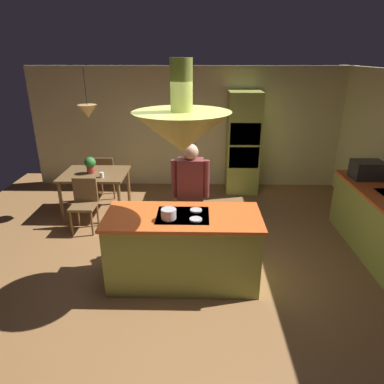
% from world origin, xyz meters
% --- Properties ---
extents(ground, '(8.16, 8.16, 0.00)m').
position_xyz_m(ground, '(0.00, 0.00, 0.00)').
color(ground, olive).
extents(wall_back, '(6.80, 0.10, 2.55)m').
position_xyz_m(wall_back, '(0.00, 3.45, 1.27)').
color(wall_back, beige).
rests_on(wall_back, ground).
extents(kitchen_island, '(1.92, 0.85, 0.95)m').
position_xyz_m(kitchen_island, '(0.00, -0.20, 0.47)').
color(kitchen_island, '#939E42').
rests_on(kitchen_island, ground).
extents(counter_run_right, '(0.73, 2.09, 0.93)m').
position_xyz_m(counter_run_right, '(2.84, 0.60, 0.48)').
color(counter_run_right, '#939E42').
rests_on(counter_run_right, ground).
extents(oven_tower, '(0.66, 0.62, 2.09)m').
position_xyz_m(oven_tower, '(1.10, 3.04, 1.04)').
color(oven_tower, '#939E42').
rests_on(oven_tower, ground).
extents(dining_table, '(1.15, 0.94, 0.76)m').
position_xyz_m(dining_table, '(-1.70, 1.90, 0.67)').
color(dining_table, brown).
rests_on(dining_table, ground).
extents(person_at_island, '(0.53, 0.22, 1.65)m').
position_xyz_m(person_at_island, '(0.08, 0.50, 0.95)').
color(person_at_island, tan).
rests_on(person_at_island, ground).
extents(range_hood, '(1.10, 1.10, 1.00)m').
position_xyz_m(range_hood, '(0.00, -0.20, 1.98)').
color(range_hood, '#939E42').
extents(pendant_light_over_table, '(0.32, 0.32, 0.82)m').
position_xyz_m(pendant_light_over_table, '(-1.70, 1.90, 1.86)').
color(pendant_light_over_table, '#E0B266').
extents(chair_facing_island, '(0.40, 0.40, 0.87)m').
position_xyz_m(chair_facing_island, '(-1.70, 1.21, 0.50)').
color(chair_facing_island, brown).
rests_on(chair_facing_island, ground).
extents(chair_by_back_wall, '(0.40, 0.40, 0.87)m').
position_xyz_m(chair_by_back_wall, '(-1.70, 2.59, 0.50)').
color(chair_by_back_wall, brown).
rests_on(chair_by_back_wall, ground).
extents(potted_plant_on_table, '(0.20, 0.20, 0.30)m').
position_xyz_m(potted_plant_on_table, '(-1.76, 1.89, 0.93)').
color(potted_plant_on_table, '#99382D').
rests_on(potted_plant_on_table, dining_table).
extents(cup_on_table, '(0.07, 0.07, 0.09)m').
position_xyz_m(cup_on_table, '(-1.50, 1.67, 0.81)').
color(cup_on_table, white).
rests_on(cup_on_table, dining_table).
extents(microwave_on_counter, '(0.46, 0.36, 0.28)m').
position_xyz_m(microwave_on_counter, '(2.84, 1.21, 1.07)').
color(microwave_on_counter, '#232326').
rests_on(microwave_on_counter, counter_run_right).
extents(cooking_pot_on_cooktop, '(0.18, 0.18, 0.12)m').
position_xyz_m(cooking_pot_on_cooktop, '(-0.16, -0.33, 1.01)').
color(cooking_pot_on_cooktop, '#B2B2B7').
rests_on(cooking_pot_on_cooktop, kitchen_island).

